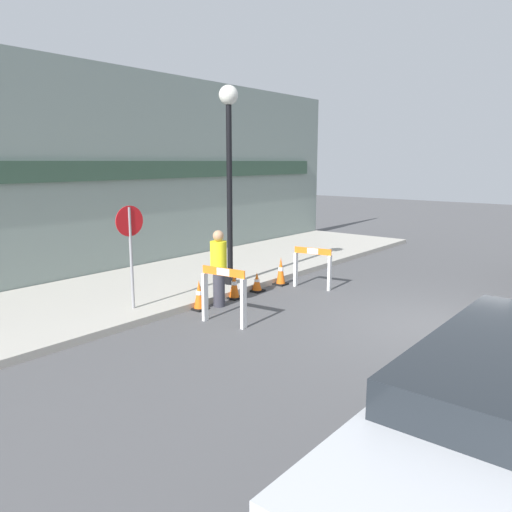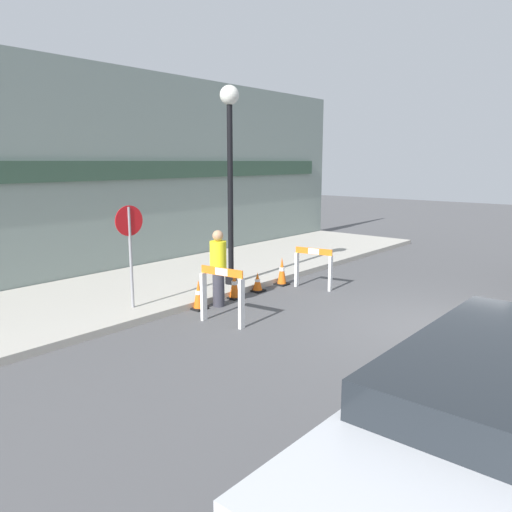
# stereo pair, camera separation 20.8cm
# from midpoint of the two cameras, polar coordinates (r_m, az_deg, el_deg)

# --- Properties ---
(ground_plane) EXTENTS (60.00, 60.00, 0.00)m
(ground_plane) POSITION_cam_midpoint_polar(r_m,az_deg,el_deg) (9.85, 20.19, -7.90)
(ground_plane) COLOR #4C4C4F
(sidewalk_slab) EXTENTS (18.00, 4.00, 0.14)m
(sidewalk_slab) POSITION_cam_midpoint_polar(r_m,az_deg,el_deg) (13.29, -7.24, -2.22)
(sidewalk_slab) COLOR #ADA89E
(sidewalk_slab) RESTS_ON ground_plane
(storefront_facade) EXTENTS (18.00, 0.22, 5.50)m
(storefront_facade) POSITION_cam_midpoint_polar(r_m,az_deg,el_deg) (14.53, -13.22, 9.36)
(storefront_facade) COLOR gray
(storefront_facade) RESTS_ON ground_plane
(streetlamp_post) EXTENTS (0.44, 0.44, 4.58)m
(streetlamp_post) POSITION_cam_midpoint_polar(r_m,az_deg,el_deg) (11.69, -3.61, 11.12)
(streetlamp_post) COLOR black
(streetlamp_post) RESTS_ON sidewalk_slab
(stop_sign) EXTENTS (0.60, 0.07, 2.06)m
(stop_sign) POSITION_cam_midpoint_polar(r_m,az_deg,el_deg) (10.08, -14.74, 1.77)
(stop_sign) COLOR gray
(stop_sign) RESTS_ON sidewalk_slab
(barricade_0) EXTENTS (0.30, 0.95, 1.00)m
(barricade_0) POSITION_cam_midpoint_polar(r_m,az_deg,el_deg) (12.10, 5.98, -1.16)
(barricade_0) COLOR white
(barricade_0) RESTS_ON ground_plane
(barricade_1) EXTENTS (0.24, 0.97, 1.09)m
(barricade_1) POSITION_cam_midpoint_polar(r_m,az_deg,el_deg) (9.39, -4.35, -4.31)
(barricade_1) COLOR white
(barricade_1) RESTS_ON ground_plane
(traffic_cone_0) EXTENTS (0.30, 0.30, 0.62)m
(traffic_cone_0) POSITION_cam_midpoint_polar(r_m,az_deg,el_deg) (11.20, -3.04, -3.40)
(traffic_cone_0) COLOR black
(traffic_cone_0) RESTS_ON ground_plane
(traffic_cone_1) EXTENTS (0.30, 0.30, 0.70)m
(traffic_cone_1) POSITION_cam_midpoint_polar(r_m,az_deg,el_deg) (12.43, 2.37, -1.78)
(traffic_cone_1) COLOR black
(traffic_cone_1) RESTS_ON ground_plane
(traffic_cone_2) EXTENTS (0.30, 0.30, 0.46)m
(traffic_cone_2) POSITION_cam_midpoint_polar(r_m,az_deg,el_deg) (11.81, -0.40, -3.04)
(traffic_cone_2) COLOR black
(traffic_cone_2) RESTS_ON ground_plane
(traffic_cone_3) EXTENTS (0.30, 0.30, 0.63)m
(traffic_cone_3) POSITION_cam_midpoint_polar(r_m,az_deg,el_deg) (10.44, -7.09, -4.50)
(traffic_cone_3) COLOR black
(traffic_cone_3) RESTS_ON ground_plane
(person_worker) EXTENTS (0.49, 0.49, 1.63)m
(person_worker) POSITION_cam_midpoint_polar(r_m,az_deg,el_deg) (10.51, -4.86, -1.14)
(person_worker) COLOR #33333D
(person_worker) RESTS_ON ground_plane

